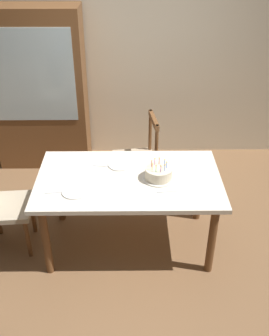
{
  "coord_description": "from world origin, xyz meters",
  "views": [
    {
      "loc": [
        0.02,
        -2.83,
        2.66
      ],
      "look_at": [
        0.05,
        0.0,
        0.85
      ],
      "focal_mm": 41.83,
      "sensor_mm": 36.0,
      "label": 1
    }
  ],
  "objects_px": {
    "chair_spindle_back": "(137,160)",
    "china_cabinet": "(39,91)",
    "plate_far_side": "(120,164)",
    "plate_near_celebrant": "(75,191)",
    "dining_table": "(129,186)",
    "birthday_cake": "(159,174)"
  },
  "relations": [
    {
      "from": "birthday_cake",
      "to": "dining_table",
      "type": "bearing_deg",
      "value": 176.4
    },
    {
      "from": "plate_near_celebrant",
      "to": "dining_table",
      "type": "bearing_deg",
      "value": 25.22
    },
    {
      "from": "plate_far_side",
      "to": "chair_spindle_back",
      "type": "relative_size",
      "value": 0.23
    },
    {
      "from": "plate_far_side",
      "to": "china_cabinet",
      "type": "bearing_deg",
      "value": 126.07
    },
    {
      "from": "dining_table",
      "to": "birthday_cake",
      "type": "bearing_deg",
      "value": -3.6
    },
    {
      "from": "china_cabinet",
      "to": "birthday_cake",
      "type": "bearing_deg",
      "value": -50.0
    },
    {
      "from": "dining_table",
      "to": "plate_near_celebrant",
      "type": "distance_m",
      "value": 0.5
    },
    {
      "from": "birthday_cake",
      "to": "china_cabinet",
      "type": "relative_size",
      "value": 0.15
    },
    {
      "from": "birthday_cake",
      "to": "plate_far_side",
      "type": "height_order",
      "value": "birthday_cake"
    },
    {
      "from": "dining_table",
      "to": "plate_far_side",
      "type": "bearing_deg",
      "value": 111.11
    },
    {
      "from": "dining_table",
      "to": "birthday_cake",
      "type": "relative_size",
      "value": 5.75
    },
    {
      "from": "plate_near_celebrant",
      "to": "plate_far_side",
      "type": "height_order",
      "value": "same"
    },
    {
      "from": "chair_spindle_back",
      "to": "china_cabinet",
      "type": "distance_m",
      "value": 1.47
    },
    {
      "from": "birthday_cake",
      "to": "plate_near_celebrant",
      "type": "xyz_separation_m",
      "value": [
        -0.7,
        -0.19,
        -0.05
      ]
    },
    {
      "from": "plate_near_celebrant",
      "to": "china_cabinet",
      "type": "bearing_deg",
      "value": 109.35
    },
    {
      "from": "chair_spindle_back",
      "to": "china_cabinet",
      "type": "height_order",
      "value": "china_cabinet"
    },
    {
      "from": "birthday_cake",
      "to": "plate_near_celebrant",
      "type": "relative_size",
      "value": 1.27
    },
    {
      "from": "plate_near_celebrant",
      "to": "chair_spindle_back",
      "type": "height_order",
      "value": "chair_spindle_back"
    },
    {
      "from": "birthday_cake",
      "to": "china_cabinet",
      "type": "xyz_separation_m",
      "value": [
        -1.32,
        1.57,
        0.15
      ]
    },
    {
      "from": "dining_table",
      "to": "plate_far_side",
      "type": "distance_m",
      "value": 0.24
    },
    {
      "from": "plate_near_celebrant",
      "to": "plate_far_side",
      "type": "relative_size",
      "value": 1.0
    },
    {
      "from": "dining_table",
      "to": "china_cabinet",
      "type": "distance_m",
      "value": 1.91
    }
  ]
}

